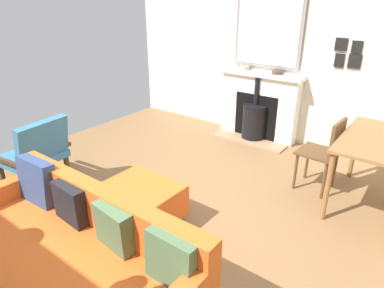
% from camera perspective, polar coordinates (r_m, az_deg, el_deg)
% --- Properties ---
extents(ground_plane, '(5.76, 5.21, 0.01)m').
position_cam_1_polar(ground_plane, '(3.26, -7.68, -14.19)').
color(ground_plane, olive).
extents(wall_left, '(0.12, 5.21, 2.83)m').
position_cam_1_polar(wall_left, '(5.06, 15.51, 16.35)').
color(wall_left, silver).
rests_on(wall_left, ground).
extents(fireplace, '(0.53, 1.26, 1.01)m').
position_cam_1_polar(fireplace, '(5.16, 11.21, 5.81)').
color(fireplace, '#9E7A5B').
rests_on(fireplace, ground).
extents(mirror_over_mantel, '(0.04, 1.01, 1.01)m').
position_cam_1_polar(mirror_over_mantel, '(5.05, 12.92, 18.38)').
color(mirror_over_mantel, gray).
extents(mantel_bowl_near, '(0.16, 0.16, 0.06)m').
position_cam_1_polar(mantel_bowl_near, '(5.17, 9.03, 12.75)').
color(mantel_bowl_near, '#9E9384').
rests_on(mantel_bowl_near, fireplace).
extents(mantel_bowl_far, '(0.16, 0.16, 0.05)m').
position_cam_1_polar(mantel_bowl_far, '(4.95, 14.37, 11.85)').
color(mantel_bowl_far, '#47382D').
rests_on(mantel_bowl_far, fireplace).
extents(sofa, '(0.90, 2.01, 0.78)m').
position_cam_1_polar(sofa, '(2.61, -20.18, -17.58)').
color(sofa, '#B2B2B7').
rests_on(sofa, ground).
extents(ottoman, '(0.58, 0.70, 0.40)m').
position_cam_1_polar(ottoman, '(3.21, -8.58, -9.50)').
color(ottoman, '#B2B2B7').
rests_on(ottoman, ground).
extents(armchair_accent, '(0.73, 0.67, 0.82)m').
position_cam_1_polar(armchair_accent, '(4.07, -25.06, -1.08)').
color(armchair_accent, '#4C3321').
rests_on(armchair_accent, ground).
extents(dining_table, '(1.16, 0.76, 0.75)m').
position_cam_1_polar(dining_table, '(3.72, 29.95, -0.70)').
color(dining_table, olive).
rests_on(dining_table, ground).
extents(dining_chair_near_fireplace, '(0.42, 0.42, 0.84)m').
position_cam_1_polar(dining_chair_near_fireplace, '(3.84, 21.99, -0.89)').
color(dining_chair_near_fireplace, brown).
rests_on(dining_chair_near_fireplace, ground).
extents(photo_gallery_row, '(0.02, 0.34, 0.36)m').
position_cam_1_polar(photo_gallery_row, '(4.74, 25.13, 13.81)').
color(photo_gallery_row, black).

